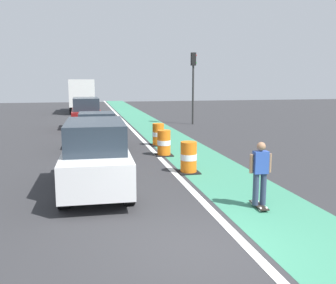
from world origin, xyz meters
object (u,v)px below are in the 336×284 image
Objects in this scene: traffic_barrel_mid at (164,143)px; traffic_light_corner at (193,75)px; parked_suv_nearest at (96,156)px; skateboarder_on_lane at (260,173)px; traffic_barrel_back at (158,135)px; parked_suv_third at (86,113)px; delivery_truck_down_block at (82,94)px; traffic_barrel_front at (189,158)px; parked_sedan_second at (97,131)px.

traffic_light_corner is at bearing 67.87° from traffic_barrel_mid.
parked_suv_nearest is at bearing -115.49° from traffic_light_corner.
traffic_barrel_back is (-0.72, 9.63, -0.38)m from skateboarder_on_lane.
traffic_light_corner reaches higher than parked_suv_third.
parked_suv_third is 13.46m from delivery_truck_down_block.
delivery_truck_down_block reaches higher than traffic_barrel_mid.
traffic_barrel_front is (3.20, 1.51, -0.50)m from parked_suv_nearest.
traffic_barrel_back is at bearing 94.30° from skateboarder_on_lane.
delivery_truck_down_block reaches higher than skateboarder_on_lane.
parked_suv_nearest is 7.16m from parked_sedan_second.
delivery_truck_down_block reaches higher than traffic_barrel_back.
parked_sedan_second is 2.97m from traffic_barrel_back.
traffic_barrel_mid is at bearing 57.36° from parked_suv_nearest.
skateboarder_on_lane is 1.55× the size of traffic_barrel_front.
traffic_barrel_mid is (2.99, 4.66, -0.50)m from parked_suv_nearest.
traffic_light_corner is (4.43, 10.91, 2.97)m from traffic_barrel_mid.
delivery_truck_down_block is (-3.61, 26.46, 1.31)m from traffic_barrel_front.
traffic_barrel_mid is (-0.21, 3.16, 0.00)m from traffic_barrel_front.
delivery_truck_down_block is at bearing 98.17° from skateboarder_on_lane.
parked_suv_third is 10.37m from traffic_barrel_mid.
traffic_light_corner reaches higher than traffic_barrel_mid.
parked_suv_third is (-0.44, 7.38, 0.20)m from parked_sedan_second.
traffic_barrel_front is at bearing 100.89° from skateboarder_on_lane.
delivery_truck_down_block is at bearing 91.05° from parked_suv_third.
parked_suv_nearest is at bearing -89.36° from parked_suv_third.
parked_suv_third is at bearing -172.23° from traffic_light_corner.
traffic_barrel_front and traffic_barrel_mid have the same top height.
skateboarder_on_lane reaches higher than traffic_barrel_front.
parked_suv_third is at bearing 103.65° from skateboarder_on_lane.
traffic_light_corner is (4.19, 8.37, 2.97)m from traffic_barrel_back.
delivery_truck_down_block reaches higher than parked_suv_third.
traffic_barrel_back is at bearing -116.58° from traffic_light_corner.
parked_suv_third is at bearing 93.40° from parked_sedan_second.
parked_sedan_second is 3.69m from traffic_barrel_mid.
traffic_barrel_back is at bearing 89.67° from traffic_barrel_front.
traffic_light_corner is (7.14, 8.41, 2.67)m from parked_sedan_second.
parked_suv_third is 4.24× the size of traffic_barrel_back.
parked_suv_nearest is at bearing -154.82° from traffic_barrel_front.
parked_suv_third reaches higher than skateboarder_on_lane.
parked_suv_nearest and parked_suv_third have the same top height.
delivery_truck_down_block reaches higher than parked_sedan_second.
traffic_light_corner is at bearing -57.73° from delivery_truck_down_block.
traffic_light_corner reaches higher than skateboarder_on_lane.
skateboarder_on_lane is at bearing -81.83° from delivery_truck_down_block.
parked_suv_third reaches higher than traffic_barrel_front.
traffic_barrel_front is 1.00× the size of traffic_barrel_mid.
traffic_barrel_mid is at bearing -72.31° from parked_suv_third.
delivery_truck_down_block reaches higher than traffic_barrel_front.
traffic_light_corner is at bearing 63.42° from traffic_barrel_back.
parked_sedan_second reaches higher than traffic_barrel_front.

